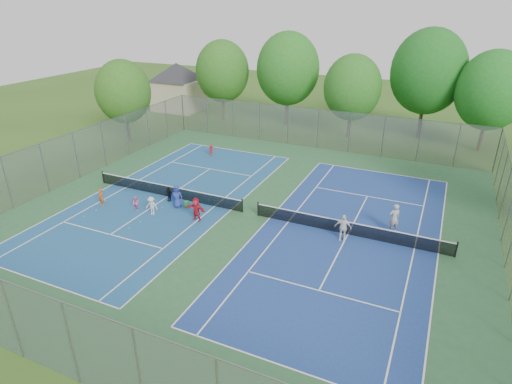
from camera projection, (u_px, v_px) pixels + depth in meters
ground at (250, 214)px, 30.32m from camera, size 120.00×120.00×0.00m
court_pad at (250, 214)px, 30.32m from camera, size 32.00×32.00×0.01m
court_left at (168, 196)px, 32.95m from camera, size 10.97×23.77×0.01m
court_right at (348, 234)px, 27.68m from camera, size 10.97×23.77×0.01m
net_left at (168, 191)px, 32.77m from camera, size 12.87×0.10×0.91m
net_right at (348, 228)px, 27.50m from camera, size 12.87×0.10×0.91m
fence_north at (318, 129)px, 42.74m from camera, size 32.00×0.10×4.00m
fence_south at (71, 344)px, 16.24m from camera, size 32.00×0.10×4.00m
fence_west at (76, 156)px, 35.52m from camera, size 0.10×32.00×4.00m
house at (177, 78)px, 56.74m from camera, size 11.03×11.03×7.30m
tree_nw at (222, 71)px, 51.37m from camera, size 6.40×6.40×9.58m
tree_nl at (288, 69)px, 48.91m from camera, size 7.20×7.20×10.69m
tree_nc at (352, 88)px, 44.72m from camera, size 6.00×6.00×8.85m
tree_nr at (428, 72)px, 43.88m from camera, size 7.60×7.60×11.42m
tree_ne at (492, 91)px, 40.41m from camera, size 6.60×6.60×9.77m
tree_side_w at (123, 92)px, 43.59m from camera, size 5.60×5.60×8.47m
ball_crate at (172, 196)px, 32.64m from camera, size 0.49×0.49×0.33m
ball_hopper at (187, 204)px, 31.12m from camera, size 0.34×0.34×0.53m
student_a at (101, 197)px, 31.29m from camera, size 0.54×0.42×1.32m
student_b at (136, 203)px, 30.71m from camera, size 0.56×0.47×1.04m
student_c at (152, 206)px, 29.95m from camera, size 0.96×0.64×1.38m
student_d at (169, 194)px, 32.01m from camera, size 0.74×0.42×1.19m
student_e at (177, 197)px, 30.93m from camera, size 0.97×0.78×1.72m
student_f at (196, 209)px, 29.11m from camera, size 1.60×0.58×1.70m
child_far_baseline at (211, 150)px, 41.23m from camera, size 0.73×0.45×1.09m
instructor at (394, 218)px, 27.59m from camera, size 0.88×0.80×2.02m
teen_court_b at (343, 227)px, 26.74m from camera, size 1.09×0.56×1.78m
tennis_ball_0 at (133, 202)px, 31.96m from camera, size 0.07×0.07×0.07m
tennis_ball_1 at (140, 222)px, 29.19m from camera, size 0.07×0.07×0.07m
tennis_ball_2 at (96, 210)px, 30.74m from camera, size 0.07×0.07×0.07m
tennis_ball_3 at (129, 228)px, 28.35m from camera, size 0.07×0.07×0.07m
tennis_ball_4 at (137, 211)px, 30.70m from camera, size 0.07×0.07×0.07m
tennis_ball_5 at (163, 207)px, 31.20m from camera, size 0.07×0.07×0.07m
tennis_ball_6 at (152, 212)px, 30.57m from camera, size 0.07×0.07×0.07m
tennis_ball_7 at (135, 199)px, 32.47m from camera, size 0.07×0.07×0.07m
tennis_ball_8 at (119, 237)px, 27.39m from camera, size 0.07×0.07×0.07m
tennis_ball_9 at (84, 217)px, 29.88m from camera, size 0.07×0.07×0.07m
tennis_ball_10 at (62, 224)px, 28.91m from camera, size 0.07×0.07×0.07m
tennis_ball_11 at (105, 201)px, 32.21m from camera, size 0.07×0.07×0.07m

